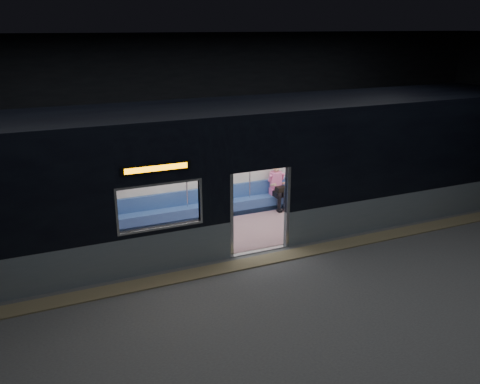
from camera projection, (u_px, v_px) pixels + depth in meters
station_floor at (280, 270)px, 11.38m from camera, size 24.00×14.00×0.01m
station_envelope at (284, 106)px, 10.23m from camera, size 24.00×14.00×5.00m
tactile_strip at (269, 259)px, 11.85m from camera, size 22.80×0.50×0.03m
metro_car at (234, 163)px, 13.01m from camera, size 18.00×3.04×3.35m
passenger at (277, 184)px, 14.91m from camera, size 0.38×0.66×1.33m
handbag at (281, 189)px, 14.76m from camera, size 0.30×0.26×0.14m
transit_map at (331, 151)px, 15.73m from camera, size 1.09×0.03×0.71m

